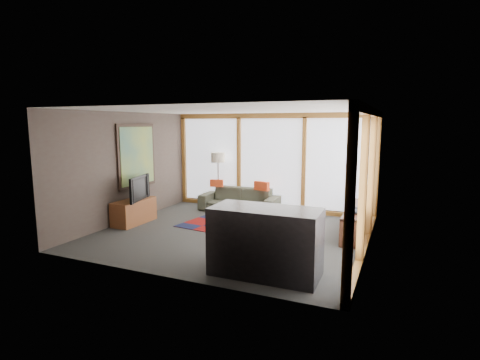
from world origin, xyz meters
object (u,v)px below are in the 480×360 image
at_px(sofa, 239,200).
at_px(tv_console, 134,212).
at_px(coffee_table, 259,224).
at_px(television, 136,188).
at_px(bar_counter, 266,242).
at_px(bookshelf, 357,221).
at_px(floor_lamp, 218,180).

height_order(sofa, tv_console, sofa).
distance_m(coffee_table, television, 3.01).
relative_size(sofa, bar_counter, 1.26).
distance_m(sofa, bar_counter, 4.29).
xyz_separation_m(tv_console, television, (0.09, -0.02, 0.57)).
bearing_deg(bookshelf, bar_counter, -110.03).
height_order(sofa, television, television).
distance_m(bookshelf, bar_counter, 3.06).
relative_size(coffee_table, bar_counter, 0.80).
bearing_deg(sofa, bookshelf, -17.66).
distance_m(sofa, floor_lamp, 0.91).
distance_m(tv_console, bar_counter, 4.19).
distance_m(sofa, tv_console, 2.77).
xyz_separation_m(coffee_table, tv_console, (-3.01, -0.36, 0.06)).
bearing_deg(sofa, bar_counter, -62.80).
bearing_deg(bar_counter, coffee_table, 111.99).
bearing_deg(bar_counter, bookshelf, 68.96).
height_order(bookshelf, bar_counter, bar_counter).
relative_size(floor_lamp, coffee_table, 1.16).
distance_m(coffee_table, bar_counter, 2.17).
bearing_deg(coffee_table, floor_lamp, 134.77).
bearing_deg(television, sofa, -52.49).
height_order(sofa, coffee_table, sofa).
bearing_deg(coffee_table, television, -172.69).
height_order(tv_console, bar_counter, bar_counter).
bearing_deg(tv_console, floor_lamp, 66.63).
bearing_deg(sofa, television, -129.89).
distance_m(coffee_table, tv_console, 3.03).
distance_m(floor_lamp, television, 2.56).
distance_m(coffee_table, bookshelf, 2.08).
xyz_separation_m(sofa, bar_counter, (2.08, -3.75, 0.22)).
relative_size(tv_console, television, 1.13).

